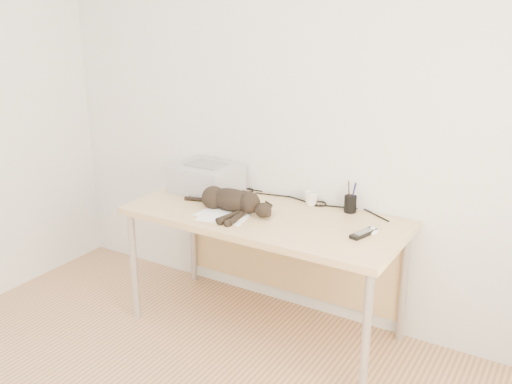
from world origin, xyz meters
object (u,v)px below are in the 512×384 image
Objects in this scene: cat at (229,201)px; mug at (311,198)px; mouse at (373,228)px; printer at (206,178)px; desk at (271,231)px; pen_cup at (350,204)px.

cat is 6.83× the size of mug.
printer is at bearing 155.66° from mouse.
printer is 0.40m from cat.
mug is (0.69, 0.11, -0.05)m from printer.
cat is (-0.20, -0.14, 0.19)m from desk.
printer reaches higher than mouse.
desk is 0.64m from mouse.
cat is at bearing -34.71° from printer.
desk is 0.31m from cat.
mug is at bearing -177.65° from pen_cup.
mug is 0.50× the size of pen_cup.
pen_cup reaches higher than mouse.
mug reaches higher than mouse.
cat is 3.40× the size of pen_cup.
cat is at bearing -150.28° from pen_cup.
cat is 0.49m from mug.
mouse is at bearing -23.89° from mug.
pen_cup is (0.93, 0.12, -0.04)m from printer.
mouse is at bearing -4.67° from printer.
printer is at bearing -172.64° from pen_cup.
desk is 3.99× the size of printer.
printer is 3.85× the size of mouse.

